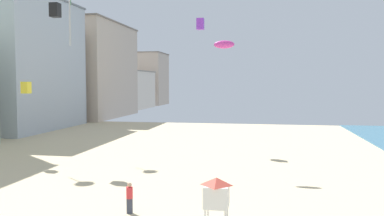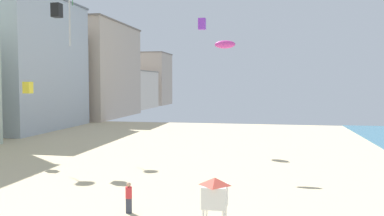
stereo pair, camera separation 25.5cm
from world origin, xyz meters
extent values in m
cube|color=#ADB7C1|center=(-26.41, 46.75, 9.47)|extent=(15.03, 18.98, 18.93)
cube|color=#C6B29E|center=(-26.41, 68.85, 9.18)|extent=(17.67, 21.82, 18.37)
cube|color=slate|center=(-26.41, 68.85, 18.52)|extent=(18.02, 22.25, 0.30)
cube|color=silver|center=(-26.41, 92.86, 4.89)|extent=(12.57, 21.26, 9.78)
cube|color=gray|center=(-26.41, 92.86, 9.93)|extent=(12.82, 21.69, 0.30)
cube|color=#C6B29E|center=(-26.41, 113.72, 7.94)|extent=(12.56, 13.04, 15.87)
cube|color=slate|center=(-26.41, 113.72, 16.02)|extent=(12.81, 13.30, 0.30)
cube|color=#383D4C|center=(3.72, 13.56, 0.40)|extent=(0.28, 0.18, 0.80)
cylinder|color=red|center=(3.72, 13.56, 1.10)|extent=(0.34, 0.34, 0.60)
sphere|color=tan|center=(3.72, 13.56, 1.52)|extent=(0.24, 0.24, 0.24)
cylinder|color=white|center=(8.04, 12.19, 0.60)|extent=(0.10, 0.10, 1.20)
cube|color=white|center=(8.49, 11.74, 1.70)|extent=(1.10, 1.10, 1.00)
pyramid|color=#D14C3D|center=(8.49, 11.74, 2.38)|extent=(1.10, 1.10, 0.35)
cube|color=yellow|center=(-9.43, 24.79, 6.42)|extent=(0.64, 0.64, 1.00)
ellipsoid|color=#DB3D9E|center=(7.46, 25.27, 9.83)|extent=(1.62, 0.45, 0.63)
cube|color=purple|center=(3.92, 35.51, 13.01)|extent=(0.74, 0.74, 1.17)
cylinder|color=#A4A4A4|center=(0.09, 14.46, 10.09)|extent=(0.09, 0.09, 2.46)
cube|color=black|center=(-6.98, 25.51, 13.00)|extent=(0.75, 0.75, 1.19)
camera|label=1|loc=(10.55, -5.71, 6.82)|focal=36.82mm
camera|label=2|loc=(10.80, -5.66, 6.82)|focal=36.82mm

